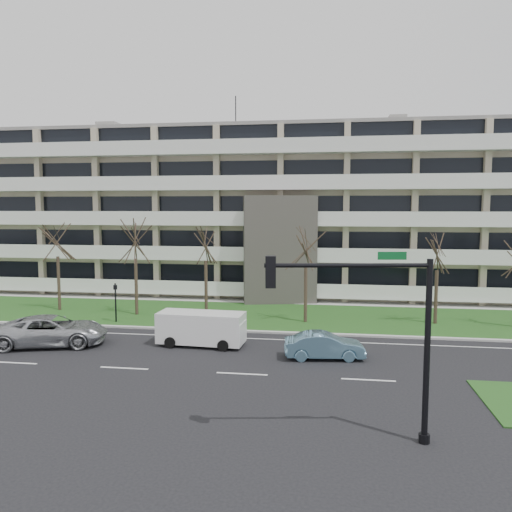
% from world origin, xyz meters
% --- Properties ---
extents(ground, '(160.00, 160.00, 0.00)m').
position_xyz_m(ground, '(0.00, 0.00, 0.00)').
color(ground, black).
rests_on(ground, ground).
extents(grass_verge, '(90.00, 10.00, 0.06)m').
position_xyz_m(grass_verge, '(0.00, 13.00, 0.03)').
color(grass_verge, '#23531B').
rests_on(grass_verge, ground).
extents(curb, '(90.00, 0.35, 0.12)m').
position_xyz_m(curb, '(0.00, 8.00, 0.06)').
color(curb, '#B2B2AD').
rests_on(curb, ground).
extents(sidewalk, '(90.00, 2.00, 0.08)m').
position_xyz_m(sidewalk, '(0.00, 18.50, 0.04)').
color(sidewalk, '#B2B2AD').
rests_on(sidewalk, ground).
extents(lane_edge_line, '(90.00, 0.12, 0.01)m').
position_xyz_m(lane_edge_line, '(0.00, 6.50, 0.01)').
color(lane_edge_line, white).
rests_on(lane_edge_line, ground).
extents(apartment_building, '(60.50, 15.10, 18.75)m').
position_xyz_m(apartment_building, '(-0.01, 25.32, 7.61)').
color(apartment_building, tan).
rests_on(apartment_building, ground).
extents(silver_pickup, '(6.80, 4.45, 1.74)m').
position_xyz_m(silver_pickup, '(-11.88, 3.39, 0.87)').
color(silver_pickup, '#AFB2B7').
rests_on(silver_pickup, ground).
extents(blue_sedan, '(4.39, 2.00, 1.40)m').
position_xyz_m(blue_sedan, '(3.92, 3.08, 0.70)').
color(blue_sedan, '#6999B6').
rests_on(blue_sedan, ground).
extents(white_van, '(5.12, 2.31, 1.94)m').
position_xyz_m(white_van, '(-3.15, 4.63, 1.16)').
color(white_van, white).
rests_on(white_van, ground).
extents(traffic_signal, '(5.64, 1.20, 6.59)m').
position_xyz_m(traffic_signal, '(5.56, -6.37, 4.26)').
color(traffic_signal, black).
rests_on(traffic_signal, ground).
extents(pedestrian_signal, '(0.32, 0.29, 2.77)m').
position_xyz_m(pedestrian_signal, '(-10.58, 9.39, 1.77)').
color(pedestrian_signal, black).
rests_on(pedestrian_signal, ground).
extents(tree_1, '(3.79, 3.79, 7.58)m').
position_xyz_m(tree_1, '(-16.67, 12.65, 5.89)').
color(tree_1, '#382B21').
rests_on(tree_1, ground).
extents(tree_2, '(3.78, 3.78, 7.57)m').
position_xyz_m(tree_2, '(-10.06, 11.91, 5.88)').
color(tree_2, '#382B21').
rests_on(tree_2, ground).
extents(tree_3, '(3.67, 3.67, 7.33)m').
position_xyz_m(tree_3, '(-4.89, 12.58, 5.70)').
color(tree_3, '#382B21').
rests_on(tree_3, ground).
extents(tree_4, '(3.62, 3.62, 7.24)m').
position_xyz_m(tree_4, '(2.54, 11.29, 5.63)').
color(tree_4, '#382B21').
rests_on(tree_4, ground).
extents(tree_5, '(3.33, 3.33, 6.66)m').
position_xyz_m(tree_5, '(11.44, 12.08, 5.17)').
color(tree_5, '#382B21').
rests_on(tree_5, ground).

